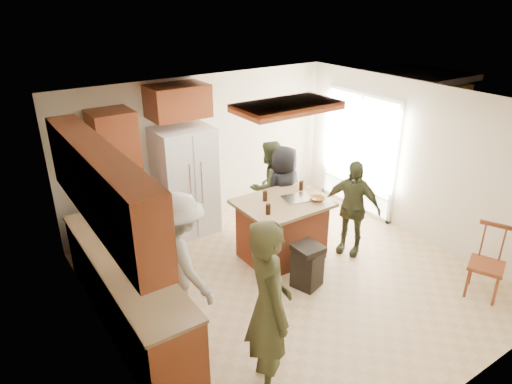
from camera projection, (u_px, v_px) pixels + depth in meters
room_shell at (407, 139)px, 9.60m from camera, size 8.00×5.20×5.00m
person_front_left at (269, 308)px, 4.41m from camera, size 0.70×0.82×1.91m
person_behind_left at (269, 186)px, 7.58m from camera, size 0.79×0.53×1.54m
person_behind_right at (284, 191)px, 7.39m from camera, size 0.80×0.57×1.52m
person_side_right at (352, 208)px, 6.87m from camera, size 0.81×0.99×1.51m
person_counter at (181, 261)px, 5.34m from camera, size 0.61×1.15×1.71m
left_cabinetry at (118, 257)px, 5.23m from camera, size 0.64×3.00×2.30m
back_wall_units at (134, 162)px, 6.88m from camera, size 1.80×0.60×2.45m
refrigerator at (185, 181)px, 7.42m from camera, size 0.90×0.76×1.80m
kitchen_island at (282, 229)px, 6.83m from camera, size 1.28×1.03×0.93m
island_items at (299, 198)px, 6.68m from camera, size 1.03×0.60×0.15m
trash_bin at (307, 266)px, 6.21m from camera, size 0.43×0.43×0.63m
spindle_chair at (487, 265)px, 5.99m from camera, size 0.55×0.55×0.99m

